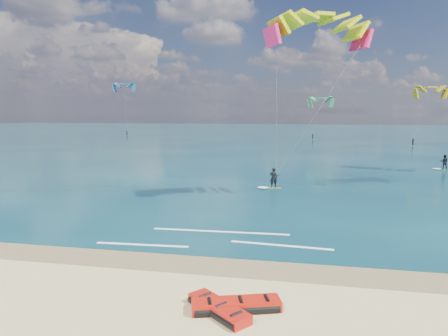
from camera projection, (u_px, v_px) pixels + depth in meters
The scene contains 8 objects.
ground at pixel (256, 163), 54.98m from camera, with size 320.00×320.00×0.00m, color tan.
wet_sand_strip at pixel (170, 262), 19.01m from camera, with size 320.00×2.40×0.01m, color brown.
sea at pixel (280, 135), 117.19m from camera, with size 320.00×200.00×0.04m, color #0A2C37.
packed_kite_left at pixel (236, 310), 14.45m from camera, with size 3.44×1.22×0.45m, color red, non-canonical shape.
packed_kite_mid at pixel (219, 313), 14.23m from camera, with size 2.94×1.16×0.42m, color red, non-canonical shape.
kitesurfer_main at pixel (295, 100), 32.63m from camera, with size 10.27×8.83×15.51m.
shoreline_foam at pixel (217, 239), 22.35m from camera, with size 12.60×3.63×0.01m.
distant_kites at pixel (258, 115), 95.98m from camera, with size 78.78×22.53×14.55m.
Camera 1 is at (5.96, -14.37, 7.15)m, focal length 32.00 mm.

